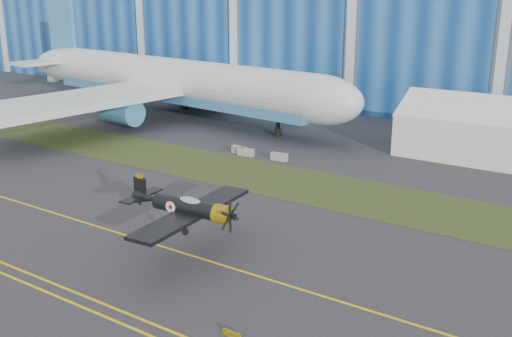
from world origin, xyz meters
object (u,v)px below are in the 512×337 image
Objects in this scene: tent at (474,124)px; tug at (406,122)px; jetliner at (172,33)px; shipping_container at (257,97)px; warbird at (186,207)px.

tug is (-11.72, 9.79, -2.97)m from tent.
jetliner is 19.09m from shipping_container.
shipping_container is at bearing 114.69° from warbird.
tent reaches higher than warbird.
jetliner reaches higher than tug.
shipping_container is 2.67× the size of tug.
warbird is 50.08m from tug.
tent is 15.56m from tug.
warbird reaches higher than tug.
shipping_container is (5.27, 14.58, -11.13)m from jetliner.
jetliner is at bearing -147.90° from tug.
shipping_container is at bearing 76.34° from jetliner.
jetliner is at bearing -176.55° from tent.
tug is at bearing 88.13° from warbird.
tug is (26.58, -1.93, -0.70)m from shipping_container.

